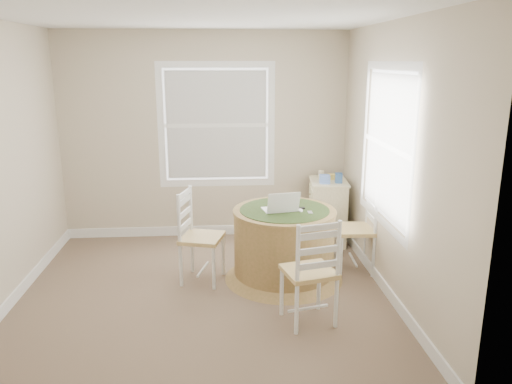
{
  "coord_description": "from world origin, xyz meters",
  "views": [
    {
      "loc": [
        0.18,
        -4.49,
        2.24
      ],
      "look_at": [
        0.55,
        0.45,
        0.93
      ],
      "focal_mm": 35.0,
      "sensor_mm": 36.0,
      "label": 1
    }
  ],
  "objects": [
    {
      "name": "chair_left",
      "position": [
        -0.02,
        0.37,
        0.47
      ],
      "size": [
        0.5,
        0.51,
        0.95
      ],
      "primitive_type": null,
      "rotation": [
        0.0,
        0.0,
        1.3
      ],
      "color": "white",
      "rests_on": "ground"
    },
    {
      "name": "mouse",
      "position": [
        0.98,
        0.3,
        0.77
      ],
      "size": [
        0.06,
        0.1,
        0.03
      ],
      "primitive_type": "ellipsoid",
      "rotation": [
        0.0,
        0.0,
        -0.01
      ],
      "color": "white",
      "rests_on": "round_table"
    },
    {
      "name": "tissue_box",
      "position": [
        1.44,
        1.27,
        0.85
      ],
      "size": [
        0.13,
        0.13,
        0.1
      ],
      "primitive_type": "cube",
      "rotation": [
        0.0,
        0.0,
        -0.09
      ],
      "color": "#5F84DB",
      "rests_on": "corner_chest"
    },
    {
      "name": "chair_right",
      "position": [
        1.62,
        0.52,
        0.47
      ],
      "size": [
        0.42,
        0.44,
        0.95
      ],
      "primitive_type": null,
      "rotation": [
        0.0,
        0.0,
        -1.62
      ],
      "color": "white",
      "rests_on": "ground"
    },
    {
      "name": "box_yellow",
      "position": [
        1.6,
        1.48,
        0.83
      ],
      "size": [
        0.16,
        0.11,
        0.06
      ],
      "primitive_type": "cube",
      "rotation": [
        0.0,
        0.0,
        -0.09
      ],
      "color": "#F2D255",
      "rests_on": "corner_chest"
    },
    {
      "name": "chair_near",
      "position": [
        0.93,
        -0.54,
        0.47
      ],
      "size": [
        0.5,
        0.49,
        0.95
      ],
      "primitive_type": null,
      "rotation": [
        0.0,
        0.0,
        3.38
      ],
      "color": "white",
      "rests_on": "ground"
    },
    {
      "name": "room",
      "position": [
        0.17,
        0.16,
        1.3
      ],
      "size": [
        3.64,
        3.64,
        2.64
      ],
      "color": "#77614B",
      "rests_on": "ground"
    },
    {
      "name": "round_table",
      "position": [
        0.83,
        0.36,
        0.41
      ],
      "size": [
        1.24,
        1.24,
        0.76
      ],
      "rotation": [
        0.0,
        0.0,
        -0.01
      ],
      "color": "#A47B49",
      "rests_on": "ground"
    },
    {
      "name": "box_blue",
      "position": [
        1.61,
        1.27,
        0.86
      ],
      "size": [
        0.09,
        0.09,
        0.12
      ],
      "primitive_type": "cube",
      "rotation": [
        0.0,
        0.0,
        -0.09
      ],
      "color": "#325A96",
      "rests_on": "corner_chest"
    },
    {
      "name": "keys",
      "position": [
        1.01,
        0.37,
        0.76
      ],
      "size": [
        0.06,
        0.05,
        0.02
      ],
      "primitive_type": "cube",
      "rotation": [
        0.0,
        0.0,
        -0.01
      ],
      "color": "black",
      "rests_on": "round_table"
    },
    {
      "name": "corner_chest",
      "position": [
        1.52,
        1.41,
        0.4
      ],
      "size": [
        0.5,
        0.64,
        0.8
      ],
      "rotation": [
        0.0,
        0.0,
        -0.09
      ],
      "color": "#F7E8B9",
      "rests_on": "ground"
    },
    {
      "name": "laptop",
      "position": [
        0.79,
        0.32,
        0.79
      ],
      "size": [
        0.38,
        0.34,
        0.23
      ],
      "rotation": [
        0.0,
        0.0,
        3.32
      ],
      "color": "white",
      "rests_on": "round_table"
    },
    {
      "name": "cup_cream",
      "position": [
        1.45,
        1.56,
        0.85
      ],
      "size": [
        0.07,
        0.07,
        0.09
      ],
      "primitive_type": "cylinder",
      "color": "beige",
      "rests_on": "corner_chest"
    },
    {
      "name": "phone",
      "position": [
        1.08,
        0.24,
        0.76
      ],
      "size": [
        0.05,
        0.09,
        0.02
      ],
      "primitive_type": "cube",
      "rotation": [
        0.0,
        0.0,
        -0.01
      ],
      "color": "#B7BABF",
      "rests_on": "round_table"
    }
  ]
}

